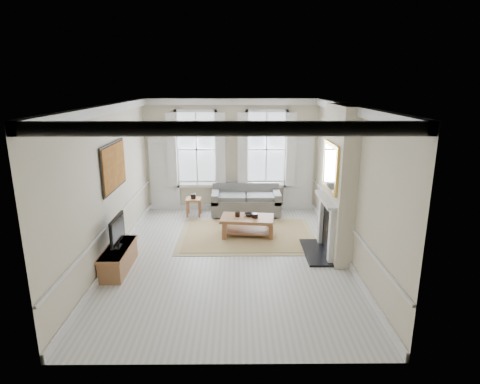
{
  "coord_description": "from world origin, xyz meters",
  "views": [
    {
      "loc": [
        0.17,
        -8.42,
        3.84
      ],
      "look_at": [
        0.24,
        1.05,
        1.25
      ],
      "focal_mm": 30.0,
      "sensor_mm": 36.0,
      "label": 1
    }
  ],
  "objects_px": {
    "coffee_table": "(247,220)",
    "sofa": "(246,202)",
    "side_table": "(194,202)",
    "tv_stand": "(119,258)"
  },
  "relations": [
    {
      "from": "sofa",
      "to": "side_table",
      "type": "relative_size",
      "value": 3.81
    },
    {
      "from": "coffee_table",
      "to": "tv_stand",
      "type": "height_order",
      "value": "coffee_table"
    },
    {
      "from": "sofa",
      "to": "side_table",
      "type": "bearing_deg",
      "value": -174.87
    },
    {
      "from": "side_table",
      "to": "tv_stand",
      "type": "distance_m",
      "value": 3.78
    },
    {
      "from": "side_table",
      "to": "tv_stand",
      "type": "bearing_deg",
      "value": -108.77
    },
    {
      "from": "coffee_table",
      "to": "tv_stand",
      "type": "distance_m",
      "value": 3.38
    },
    {
      "from": "sofa",
      "to": "tv_stand",
      "type": "bearing_deg",
      "value": -126.73
    },
    {
      "from": "side_table",
      "to": "coffee_table",
      "type": "xyz_separation_m",
      "value": [
        1.55,
        -1.64,
        -0.0
      ]
    },
    {
      "from": "coffee_table",
      "to": "sofa",
      "type": "bearing_deg",
      "value": 96.16
    },
    {
      "from": "sofa",
      "to": "tv_stand",
      "type": "xyz_separation_m",
      "value": [
        -2.77,
        -3.72,
        -0.12
      ]
    }
  ]
}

